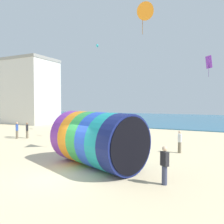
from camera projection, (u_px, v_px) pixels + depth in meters
name	position (u px, v px, depth m)	size (l,w,h in m)	color
ground_plane	(61.00, 175.00, 11.18)	(120.00, 120.00, 0.00)	beige
sea	(182.00, 119.00, 48.42)	(120.00, 40.00, 0.10)	#236084
giant_inflatable_tube	(97.00, 139.00, 12.71)	(6.17, 4.89, 3.17)	purple
kite_handler	(165.00, 165.00, 9.85)	(0.42, 0.38, 1.76)	#383D56
kite_purple_diamond	(209.00, 62.00, 24.09)	(0.79, 0.86, 2.30)	purple
kite_orange_delta	(143.00, 11.00, 15.07)	(1.90, 1.96, 2.40)	orange
kite_cyan_parafoil	(97.00, 46.00, 26.88)	(0.78, 0.98, 0.48)	#2DB2C6
bystander_near_water	(27.00, 130.00, 22.67)	(0.40, 0.41, 1.65)	#726651
bystander_mid_beach	(17.00, 130.00, 22.52)	(0.42, 0.38, 1.71)	#726651
bystander_far_left	(180.00, 142.00, 16.08)	(0.24, 0.36, 1.65)	#726651
promenade_building	(31.00, 91.00, 39.28)	(8.35, 6.72, 11.49)	silver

